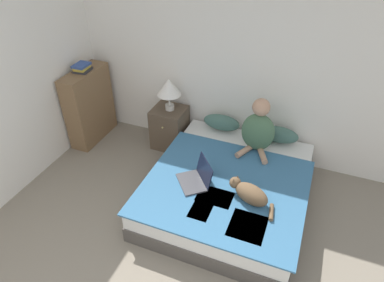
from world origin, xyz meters
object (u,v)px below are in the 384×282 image
(laptop_open, at_px, (196,178))
(bed, at_px, (229,188))
(book_stack_top, at_px, (82,68))
(nightstand, at_px, (170,127))
(table_lamp, at_px, (169,88))
(person_sitting, at_px, (258,129))
(pillow_far, at_px, (279,134))
(bookshelf, at_px, (90,106))
(pillow_near, at_px, (221,122))
(cat_tabby, at_px, (250,193))

(laptop_open, bearing_deg, bed, 87.65)
(laptop_open, relative_size, book_stack_top, 2.03)
(nightstand, relative_size, table_lamp, 1.32)
(bed, xyz_separation_m, person_sitting, (0.15, 0.58, 0.49))
(pillow_far, distance_m, nightstand, 1.48)
(laptop_open, distance_m, table_lamp, 1.35)
(bookshelf, distance_m, book_stack_top, 0.57)
(pillow_near, distance_m, laptop_open, 1.09)
(pillow_far, height_order, laptop_open, laptop_open)
(person_sitting, xyz_separation_m, laptop_open, (-0.46, -0.82, -0.24))
(bed, height_order, person_sitting, person_sitting)
(bookshelf, bearing_deg, pillow_near, 9.38)
(pillow_far, bearing_deg, table_lamp, -176.89)
(table_lamp, bearing_deg, nightstand, -159.07)
(nightstand, relative_size, bookshelf, 0.56)
(person_sitting, bearing_deg, bookshelf, -179.05)
(pillow_far, xyz_separation_m, table_lamp, (-1.45, -0.08, 0.41))
(person_sitting, relative_size, book_stack_top, 2.98)
(person_sitting, relative_size, nightstand, 1.18)
(pillow_near, relative_size, person_sitting, 0.71)
(bookshelf, bearing_deg, cat_tabby, -18.43)
(table_lamp, xyz_separation_m, bookshelf, (-1.14, -0.23, -0.39))
(cat_tabby, height_order, nightstand, cat_tabby)
(pillow_near, bearing_deg, cat_tabby, -59.85)
(laptop_open, bearing_deg, nightstand, 177.60)
(pillow_near, distance_m, bookshelf, 1.87)
(bookshelf, relative_size, book_stack_top, 4.49)
(pillow_far, bearing_deg, pillow_near, 180.00)
(bed, distance_m, nightstand, 1.34)
(pillow_near, distance_m, table_lamp, 0.82)
(pillow_far, relative_size, laptop_open, 1.04)
(pillow_far, xyz_separation_m, person_sitting, (-0.22, -0.27, 0.19))
(pillow_near, height_order, table_lamp, table_lamp)
(pillow_far, bearing_deg, book_stack_top, -173.40)
(book_stack_top, bearing_deg, table_lamp, 10.97)
(cat_tabby, xyz_separation_m, laptop_open, (-0.60, 0.05, -0.04))
(laptop_open, height_order, nightstand, laptop_open)
(person_sitting, xyz_separation_m, book_stack_top, (-2.38, -0.03, 0.40))
(person_sitting, distance_m, laptop_open, 0.97)
(bed, xyz_separation_m, nightstand, (-1.09, 0.76, 0.10))
(bookshelf, bearing_deg, person_sitting, 0.95)
(person_sitting, bearing_deg, cat_tabby, -81.20)
(pillow_near, bearing_deg, person_sitting, -26.73)
(table_lamp, bearing_deg, pillow_near, 6.38)
(bed, bearing_deg, laptop_open, -142.02)
(cat_tabby, xyz_separation_m, bookshelf, (-2.51, 0.84, 0.02))
(bed, height_order, bookshelf, bookshelf)
(bed, xyz_separation_m, table_lamp, (-1.08, 0.77, 0.71))
(laptop_open, bearing_deg, pillow_far, 107.59)
(laptop_open, bearing_deg, book_stack_top, -152.72)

